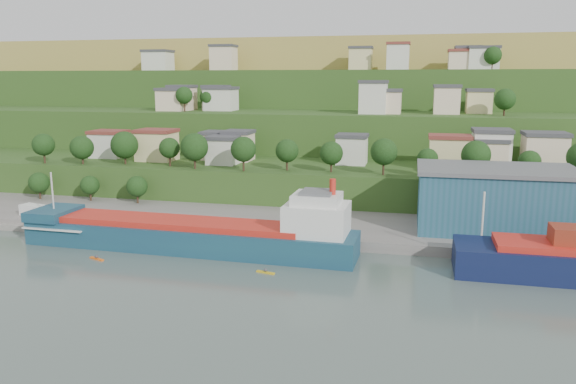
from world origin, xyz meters
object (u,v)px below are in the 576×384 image
(warehouse, at_px, (495,199))
(caravan, at_px, (35,212))
(cargo_ship_near, at_px, (198,236))
(kayak_orange, at_px, (97,258))

(warehouse, distance_m, caravan, 99.37)
(cargo_ship_near, distance_m, warehouse, 59.60)
(cargo_ship_near, xyz_separation_m, kayak_orange, (-15.81, -9.64, -2.42))
(warehouse, bearing_deg, kayak_orange, -157.67)
(warehouse, xyz_separation_m, caravan, (-98.62, -10.86, -5.62))
(caravan, bearing_deg, cargo_ship_near, 1.15)
(cargo_ship_near, bearing_deg, caravan, 168.51)
(cargo_ship_near, relative_size, kayak_orange, 19.48)
(kayak_orange, bearing_deg, caravan, 165.84)
(caravan, xyz_separation_m, kayak_orange, (27.19, -19.38, -2.56))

